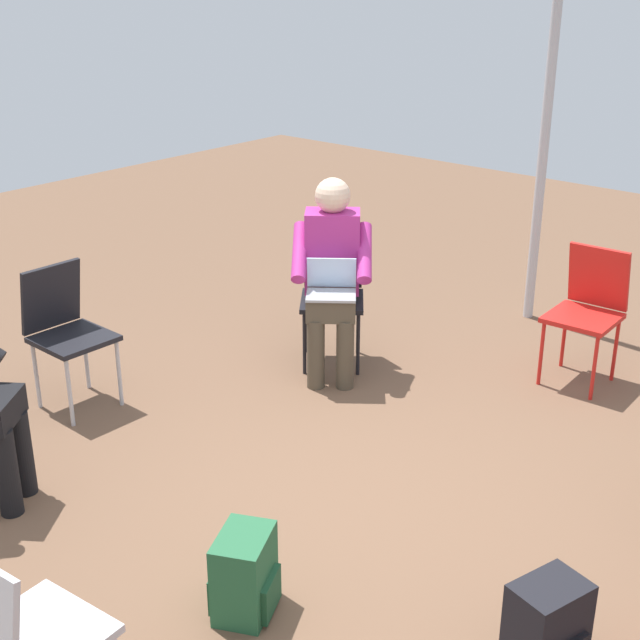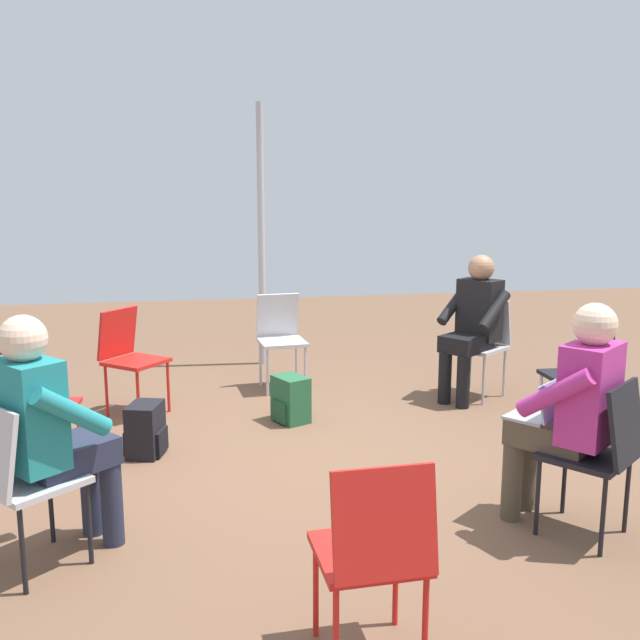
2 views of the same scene
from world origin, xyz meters
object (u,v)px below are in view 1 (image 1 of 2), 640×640
chair_northwest (332,288)px  person_with_laptop (332,268)px  chair_west (65,326)px  backpack_by_empty_chair (546,630)px  backpack_near_laptop_user (244,578)px  chair_north (588,305)px  chair_south (15,636)px

chair_northwest → person_with_laptop: (0.11, -0.13, 0.20)m
chair_northwest → person_with_laptop: size_ratio=0.69×
chair_northwest → chair_west: same height
person_with_laptop → backpack_by_empty_chair: size_ratio=3.44×
backpack_near_laptop_user → person_with_laptop: bearing=121.2°
chair_north → chair_south: bearing=85.7°
chair_north → backpack_near_laptop_user: 2.94m
chair_north → backpack_by_empty_chair: chair_north is taller
chair_south → backpack_by_empty_chair: bearing=48.3°
chair_south → backpack_by_empty_chair: chair_south is taller
chair_northwest → chair_west: size_ratio=1.00×
chair_south → chair_north: bearing=83.2°
chair_north → backpack_by_empty_chair: 2.62m
chair_northwest → person_with_laptop: 0.26m
chair_north → person_with_laptop: 1.60m
chair_north → backpack_by_empty_chair: bearing=109.8°
person_with_laptop → backpack_near_laptop_user: 2.39m
chair_south → chair_north: (0.12, 3.89, 0.00)m
chair_south → chair_northwest: (-1.27, 3.10, 0.00)m
chair_west → person_with_laptop: bearing=148.1°
backpack_near_laptop_user → backpack_by_empty_chair: (1.07, 0.52, 0.00)m
chair_northwest → chair_north: (1.39, 0.79, 0.00)m
chair_south → chair_northwest: 3.35m
chair_north → backpack_near_laptop_user: size_ratio=2.36×
chair_south → chair_west: size_ratio=1.00×
chair_northwest → backpack_by_empty_chair: 2.89m
chair_north → chair_northwest: bearing=27.0°
chair_northwest → chair_west: 1.69m
chair_south → backpack_by_empty_chair: 1.89m
chair_northwest → backpack_near_laptop_user: size_ratio=2.36×
chair_south → backpack_by_empty_chair: size_ratio=2.36×
chair_northwest → backpack_by_empty_chair: bearing=107.6°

